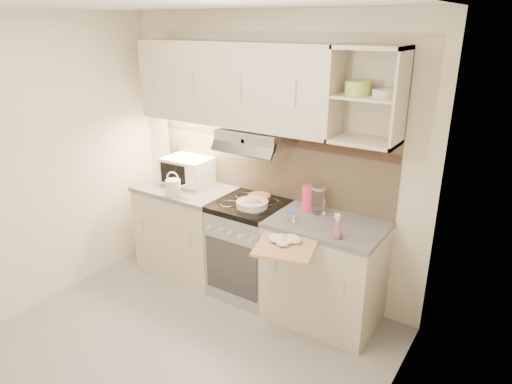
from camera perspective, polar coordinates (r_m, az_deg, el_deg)
ground at (r=3.76m, az=-10.76°, el=-19.64°), size 3.00×3.00×0.00m
room_shell at (r=3.24m, az=-8.15°, el=6.51°), size 3.04×2.84×2.52m
base_cabinet_left at (r=4.64m, az=-8.50°, el=-4.87°), size 0.90×0.60×0.86m
worktop_left at (r=4.47m, az=-8.80°, el=0.36°), size 0.92×0.62×0.04m
base_cabinet_right at (r=3.90m, az=8.54°, el=-10.06°), size 0.90×0.60×0.86m
worktop_right at (r=3.70m, az=8.91°, el=-4.04°), size 0.92×0.62×0.04m
electric_range at (r=4.21m, az=-0.77°, el=-7.07°), size 0.60×0.60×0.90m
microwave at (r=4.54m, az=-8.53°, el=2.69°), size 0.47×0.36×0.26m
watering_can at (r=4.24m, az=-10.20°, el=0.65°), size 0.26×0.14×0.23m
plate_stack at (r=3.93m, az=-0.48°, el=-1.50°), size 0.28×0.28×0.06m
bread_loaf at (r=4.07m, az=0.38°, el=-0.73°), size 0.20×0.20×0.05m
pink_pitcher at (r=3.86m, az=6.59°, el=-0.76°), size 0.12×0.11×0.22m
glass_jar at (r=3.81m, az=7.82°, el=-0.97°), size 0.12×0.12×0.23m
spice_jar at (r=3.65m, az=4.38°, el=-3.01°), size 0.06×0.06×0.09m
spray_bottle at (r=3.41m, az=10.15°, el=-4.44°), size 0.08×0.08×0.21m
cutting_board at (r=3.32m, az=3.67°, el=-6.99°), size 0.50×0.47×0.02m
dish_towel at (r=3.35m, az=3.65°, el=-5.91°), size 0.26×0.23×0.06m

